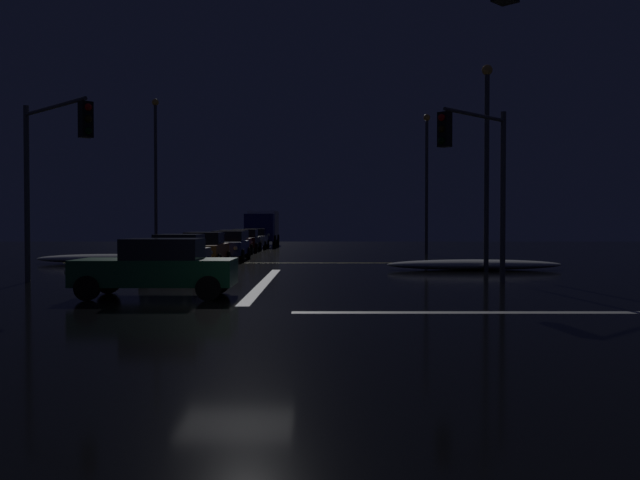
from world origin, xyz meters
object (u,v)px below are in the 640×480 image
sedan_orange (205,249)px  streetlamp_right_near (488,152)px  sedan_white (256,238)px  streetlamp_left_far (157,166)px  sedan_green_crossing (158,267)px  sedan_black (246,240)px  streetlamp_right_far (428,174)px  traffic_signal_ne (479,163)px  sedan_gray (179,255)px  box_truck (264,226)px  traffic_signal_nw (52,156)px  sedan_blue (229,245)px  sedan_red (235,242)px

sedan_orange → streetlamp_right_near: size_ratio=0.51×
sedan_white → streetlamp_left_far: (-5.44, -9.74, 4.88)m
sedan_green_crossing → streetlamp_right_near: bearing=41.6°
sedan_black → streetlamp_right_far: (12.12, -3.90, 4.38)m
traffic_signal_ne → streetlamp_right_far: size_ratio=0.64×
sedan_gray → streetlamp_right_near: (12.15, 2.69, 4.12)m
traffic_signal_ne → streetlamp_left_far: bearing=125.1°
box_truck → traffic_signal_nw: size_ratio=1.40×
sedan_black → box_truck: size_ratio=0.52×
sedan_white → traffic_signal_ne: bearing=-72.3°
sedan_orange → sedan_green_crossing: size_ratio=1.00×
traffic_signal_nw → sedan_gray: bearing=49.8°
streetlamp_left_far → sedan_blue: bearing=-52.4°
sedan_orange → sedan_black: bearing=89.6°
traffic_signal_ne → sedan_gray: bearing=160.9°
sedan_blue → sedan_white: same height
sedan_black → sedan_white: size_ratio=1.00×
sedan_white → box_truck: bearing=89.8°
sedan_blue → traffic_signal_ne: 18.26m
box_truck → streetlamp_right_far: streetlamp_right_far is taller
sedan_blue → sedan_black: size_ratio=1.00×
sedan_gray → sedan_orange: size_ratio=1.00×
sedan_black → sedan_green_crossing: same height
streetlamp_left_far → sedan_green_crossing: bearing=-76.6°
sedan_blue → sedan_red: size_ratio=1.00×
sedan_black → streetlamp_right_far: 13.46m
sedan_orange → sedan_black: size_ratio=1.00×
traffic_signal_ne → streetlamp_left_far: size_ratio=0.57×
streetlamp_right_near → streetlamp_left_far: bearing=137.4°
streetlamp_right_near → sedan_orange: bearing=164.3°
sedan_gray → traffic_signal_nw: traffic_signal_nw is taller
sedan_black → traffic_signal_ne: 28.32m
box_truck → sedan_green_crossing: 42.94m
sedan_red → sedan_black: 5.55m
sedan_gray → sedan_green_crossing: 7.34m
traffic_signal_nw → sedan_green_crossing: bearing=-39.5°
sedan_black → sedan_white: (0.13, 5.84, 0.00)m
sedan_blue → streetlamp_right_near: (11.79, -8.67, 4.12)m
traffic_signal_ne → sedan_red: bearing=116.8°
box_truck → streetlamp_left_far: streetlamp_left_far is taller
traffic_signal_ne → sedan_blue: bearing=123.8°
streetlamp_left_far → traffic_signal_ne: bearing=-54.9°
sedan_blue → streetlamp_right_far: (11.79, 7.33, 4.38)m
box_truck → traffic_signal_nw: bearing=-95.0°
sedan_blue → box_truck: size_ratio=0.52×
sedan_red → streetlamp_left_far: size_ratio=0.43×
box_truck → sedan_green_crossing: size_ratio=1.91×
sedan_black → streetlamp_right_near: (12.12, -19.90, 4.12)m
sedan_orange → streetlamp_left_far: bearing=112.4°
box_truck → sedan_black: bearing=-90.7°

